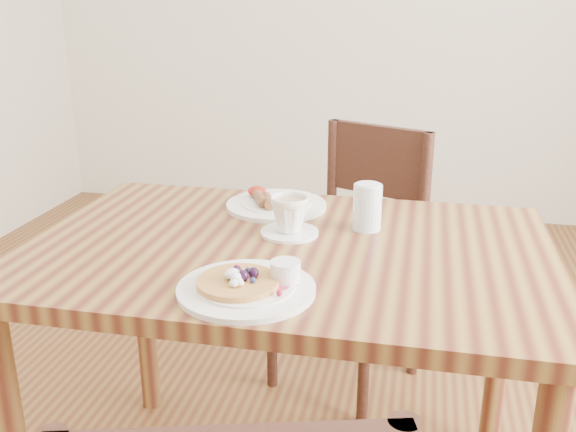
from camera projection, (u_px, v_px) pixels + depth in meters
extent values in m
cube|color=brown|center=(288.00, 253.00, 1.48)|extent=(1.20, 0.80, 0.04)
cylinder|color=brown|center=(500.00, 346.00, 1.81)|extent=(0.06, 0.06, 0.71)
cylinder|color=brown|center=(144.00, 308.00, 2.03)|extent=(0.06, 0.06, 0.71)
cube|color=#402017|center=(347.00, 262.00, 2.14)|extent=(0.56, 0.56, 0.04)
cylinder|color=#402017|center=(272.00, 330.00, 2.18)|extent=(0.04, 0.04, 0.43)
cylinder|color=#402017|center=(364.00, 364.00, 1.98)|extent=(0.04, 0.04, 0.43)
cylinder|color=#402017|center=(329.00, 293.00, 2.45)|extent=(0.04, 0.04, 0.43)
cylinder|color=#402017|center=(415.00, 319.00, 2.25)|extent=(0.04, 0.04, 0.43)
cylinder|color=#402017|center=(424.00, 197.00, 2.10)|extent=(0.04, 0.04, 0.43)
cylinder|color=#402017|center=(332.00, 179.00, 2.31)|extent=(0.04, 0.04, 0.43)
cube|color=#402017|center=(379.00, 161.00, 2.18)|extent=(0.36, 0.18, 0.24)
cylinder|color=white|center=(246.00, 289.00, 1.24)|extent=(0.27, 0.27, 0.01)
cylinder|color=white|center=(246.00, 286.00, 1.24)|extent=(0.19, 0.19, 0.01)
cylinder|color=#B22D59|center=(273.00, 285.00, 1.24)|extent=(0.07, 0.07, 0.00)
cylinder|color=#C68C47|center=(238.00, 282.00, 1.23)|extent=(0.16, 0.16, 0.01)
ellipsoid|color=white|center=(234.00, 275.00, 1.22)|extent=(0.03, 0.03, 0.02)
ellipsoid|color=white|center=(238.00, 283.00, 1.20)|extent=(0.02, 0.02, 0.01)
cylinder|color=white|center=(285.00, 271.00, 1.25)|extent=(0.06, 0.06, 0.04)
cylinder|color=#591E07|center=(285.00, 263.00, 1.24)|extent=(0.05, 0.05, 0.00)
sphere|color=black|center=(255.00, 273.00, 1.24)|extent=(0.02, 0.02, 0.02)
sphere|color=#1E234C|center=(257.00, 271.00, 1.26)|extent=(0.01, 0.01, 0.01)
sphere|color=#1E234C|center=(250.00, 267.00, 1.28)|extent=(0.01, 0.01, 0.01)
sphere|color=#B21938|center=(240.00, 270.00, 1.26)|extent=(0.02, 0.02, 0.02)
sphere|color=black|center=(231.00, 271.00, 1.25)|extent=(0.02, 0.02, 0.02)
sphere|color=#1E234C|center=(228.00, 278.00, 1.22)|extent=(0.01, 0.01, 0.01)
sphere|color=black|center=(242.00, 277.00, 1.22)|extent=(0.02, 0.02, 0.02)
sphere|color=#1E234C|center=(252.00, 279.00, 1.22)|extent=(0.01, 0.01, 0.01)
sphere|color=#1E234C|center=(274.00, 295.00, 1.18)|extent=(0.01, 0.01, 0.01)
sphere|color=#B21938|center=(286.00, 287.00, 1.21)|extent=(0.01, 0.01, 0.01)
cylinder|color=white|center=(276.00, 205.00, 1.73)|extent=(0.27, 0.27, 0.01)
cylinder|color=white|center=(276.00, 203.00, 1.73)|extent=(0.19, 0.19, 0.01)
cylinder|color=brown|center=(260.00, 198.00, 1.72)|extent=(0.06, 0.10, 0.03)
cylinder|color=brown|center=(268.00, 201.00, 1.70)|extent=(0.06, 0.10, 0.03)
cube|color=maroon|center=(282.00, 197.00, 1.75)|extent=(0.08, 0.04, 0.01)
cube|color=maroon|center=(290.00, 198.00, 1.73)|extent=(0.08, 0.03, 0.01)
cylinder|color=white|center=(294.00, 205.00, 1.69)|extent=(0.07, 0.07, 0.00)
ellipsoid|color=yellow|center=(294.00, 202.00, 1.69)|extent=(0.03, 0.03, 0.01)
ellipsoid|color=#A5190F|center=(257.00, 191.00, 1.78)|extent=(0.05, 0.05, 0.03)
cylinder|color=white|center=(290.00, 232.00, 1.54)|extent=(0.14, 0.14, 0.01)
imported|color=white|center=(290.00, 214.00, 1.53)|extent=(0.13, 0.13, 0.09)
cylinder|color=tan|center=(290.00, 201.00, 1.52)|extent=(0.07, 0.07, 0.00)
cylinder|color=silver|center=(367.00, 207.00, 1.56)|extent=(0.07, 0.07, 0.11)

